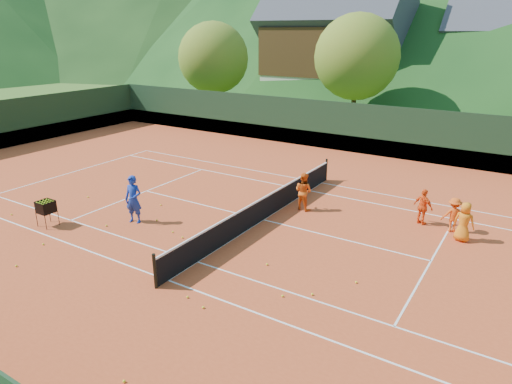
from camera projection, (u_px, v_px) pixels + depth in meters
The scene contains 30 objects.
ground at pixel (263, 220), 18.05m from camera, with size 400.00×400.00×0.00m, color #33551A.
clay_court at pixel (263, 220), 18.04m from camera, with size 40.00×24.00×0.02m, color #BB421E.
coach at pixel (133, 199), 17.52m from camera, with size 0.69×0.45×1.88m, color #18339E.
student_a at pixel (303, 191), 18.86m from camera, with size 0.77×0.60×1.58m, color orange.
student_b at pixel (423, 207), 17.42m from camera, with size 0.83×0.35×1.42m, color #F95416.
student_c at pixel (464, 222), 16.03m from camera, with size 0.71×0.46×1.44m, color orange.
student_d at pixel (453, 215), 16.79m from camera, with size 0.85×0.49×1.32m, color #EE5415.
tennis_ball_0 at pixel (203, 307), 12.28m from camera, with size 0.07×0.07×0.07m, color yellow.
tennis_ball_1 at pixel (356, 282), 13.51m from camera, with size 0.07×0.07×0.07m, color yellow.
tennis_ball_2 at pixel (43, 244), 15.90m from camera, with size 0.07×0.07×0.07m, color yellow.
tennis_ball_3 at pixel (12, 214), 18.48m from camera, with size 0.07×0.07×0.07m, color yellow.
tennis_ball_4 at pixel (312, 294), 12.89m from camera, with size 0.07×0.07×0.07m, color yellow.
tennis_ball_5 at pixel (106, 226), 17.41m from camera, with size 0.07×0.07×0.07m, color yellow.
tennis_ball_6 at pixel (88, 197), 20.41m from camera, with size 0.07×0.07×0.07m, color yellow.
tennis_ball_8 at pixel (157, 220), 17.92m from camera, with size 0.07×0.07×0.07m, color yellow.
tennis_ball_10 at pixel (124, 381), 9.69m from camera, with size 0.07×0.07×0.07m, color yellow.
tennis_ball_12 at pixel (267, 264), 14.54m from camera, with size 0.07×0.07×0.07m, color yellow.
tennis_ball_13 at pixel (283, 296), 12.81m from camera, with size 0.07×0.07×0.07m, color yellow.
tennis_ball_14 at pixel (161, 205), 19.48m from camera, with size 0.07×0.07×0.07m, color yellow.
tennis_ball_15 at pixel (187, 297), 12.76m from camera, with size 0.07×0.07×0.07m, color yellow.
tennis_ball_16 at pixel (173, 232), 16.87m from camera, with size 0.07×0.07×0.07m, color yellow.
tennis_ball_18 at pixel (183, 237), 16.43m from camera, with size 0.07×0.07×0.07m, color yellow.
tennis_ball_19 at pixel (16, 266), 14.44m from camera, with size 0.07×0.07×0.07m, color yellow.
court_lines at pixel (263, 220), 18.04m from camera, with size 23.83×11.03×0.00m.
tennis_net at pixel (263, 208), 17.87m from camera, with size 0.10×12.07×1.10m.
perimeter_fence at pixel (263, 190), 17.62m from camera, with size 40.40×24.24×3.00m.
ball_hopper at pixel (46, 207), 17.26m from camera, with size 0.57×0.57×1.00m.
chalet_left at pixel (335, 46), 45.08m from camera, with size 13.80×9.93×12.92m.
tree_a at pixel (214, 58), 38.81m from camera, with size 6.00×6.00×7.88m.
tree_b at pixel (357, 57), 34.25m from camera, with size 6.40×6.40×8.40m.
Camera 1 is at (8.64, -14.21, 7.10)m, focal length 32.00 mm.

